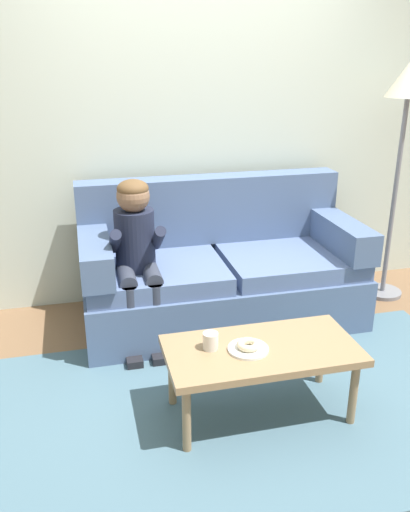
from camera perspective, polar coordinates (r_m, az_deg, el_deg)
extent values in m
plane|color=brown|center=(3.28, 4.10, -13.26)|extent=(10.00, 10.00, 0.00)
cube|color=beige|center=(4.09, -1.50, 14.77)|extent=(8.00, 0.10, 2.80)
cube|color=#476675|center=(3.09, 5.56, -15.68)|extent=(2.91, 1.68, 0.01)
cube|color=slate|center=(3.88, 1.77, -4.27)|extent=(1.95, 0.90, 0.38)
cube|color=slate|center=(3.64, -5.39, -1.81)|extent=(0.93, 0.74, 0.12)
cube|color=slate|center=(3.88, 8.94, -0.47)|extent=(0.93, 0.74, 0.12)
cube|color=slate|center=(4.00, 0.52, 5.05)|extent=(1.95, 0.20, 0.49)
cube|color=slate|center=(3.59, -11.70, 0.45)|extent=(0.20, 0.90, 0.22)
cube|color=slate|center=(4.03, 13.91, 2.53)|extent=(0.20, 0.90, 0.22)
cube|color=#937551|center=(2.83, 6.07, -9.99)|extent=(1.00, 0.51, 0.04)
cylinder|color=#937551|center=(2.69, -1.97, -17.06)|extent=(0.04, 0.04, 0.38)
cylinder|color=#937551|center=(2.96, 15.54, -13.97)|extent=(0.04, 0.04, 0.38)
cylinder|color=#937551|center=(3.00, -3.53, -12.61)|extent=(0.04, 0.04, 0.38)
cylinder|color=#937551|center=(3.24, 12.26, -10.29)|extent=(0.04, 0.04, 0.38)
cylinder|color=#1E2338|center=(3.50, -7.48, 1.74)|extent=(0.26, 0.26, 0.40)
sphere|color=#846047|center=(3.40, -7.68, 6.36)|extent=(0.21, 0.21, 0.21)
ellipsoid|color=brown|center=(3.39, -7.72, 7.13)|extent=(0.20, 0.20, 0.12)
cylinder|color=#333847|center=(3.43, -8.37, -2.17)|extent=(0.11, 0.30, 0.11)
cylinder|color=#333847|center=(3.39, -7.90, -6.73)|extent=(0.09, 0.09, 0.44)
cube|color=black|center=(3.47, -7.60, -10.76)|extent=(0.10, 0.20, 0.06)
cylinder|color=#1E2338|center=(3.38, -9.59, 1.54)|extent=(0.07, 0.29, 0.23)
cylinder|color=#333847|center=(3.44, -5.72, -1.94)|extent=(0.11, 0.30, 0.11)
cylinder|color=#333847|center=(3.40, -5.21, -6.46)|extent=(0.09, 0.09, 0.44)
cube|color=black|center=(3.48, -4.94, -10.48)|extent=(0.10, 0.20, 0.06)
cylinder|color=#1E2338|center=(3.41, -5.03, 1.92)|extent=(0.07, 0.29, 0.23)
cylinder|color=white|center=(2.78, 4.62, -9.85)|extent=(0.21, 0.21, 0.01)
torus|color=beige|center=(2.77, 4.64, -9.41)|extent=(0.14, 0.14, 0.04)
cylinder|color=silver|center=(2.77, 0.59, -9.05)|extent=(0.08, 0.08, 0.09)
cube|color=#339E56|center=(3.49, 12.62, -11.05)|extent=(0.16, 0.09, 0.05)
cylinder|color=#339E56|center=(3.45, 11.32, -11.28)|extent=(0.06, 0.06, 0.05)
cylinder|color=#339E56|center=(3.52, 13.88, -10.82)|extent=(0.06, 0.06, 0.05)
cylinder|color=slate|center=(4.58, 18.35, -3.65)|extent=(0.30, 0.30, 0.03)
cylinder|color=slate|center=(4.33, 19.55, 5.96)|extent=(0.04, 0.04, 1.56)
cone|color=beige|center=(4.20, 21.03, 17.31)|extent=(0.33, 0.33, 0.26)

